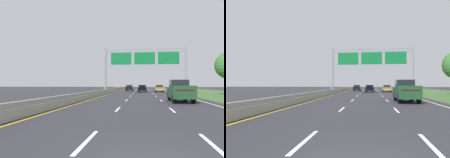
% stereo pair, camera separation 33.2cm
% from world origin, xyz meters
% --- Properties ---
extents(ground_plane, '(220.00, 220.00, 0.00)m').
position_xyz_m(ground_plane, '(0.00, 35.00, 0.00)').
color(ground_plane, '#2B2B30').
extents(lane_striping, '(11.96, 106.00, 0.01)m').
position_xyz_m(lane_striping, '(0.00, 34.54, 0.00)').
color(lane_striping, white).
rests_on(lane_striping, ground).
extents(median_barrier_concrete, '(0.60, 110.00, 0.85)m').
position_xyz_m(median_barrier_concrete, '(-6.60, 35.00, 0.35)').
color(median_barrier_concrete, '#99968E').
rests_on(median_barrier_concrete, ground).
extents(overhead_sign_gantry, '(15.06, 0.42, 8.53)m').
position_xyz_m(overhead_sign_gantry, '(0.30, 37.06, 6.10)').
color(overhead_sign_gantry, gray).
rests_on(overhead_sign_gantry, ground).
extents(pickup_truck_darkgreen, '(2.00, 5.40, 2.20)m').
position_xyz_m(pickup_truck_darkgreen, '(3.57, 17.87, 1.07)').
color(pickup_truck_darkgreen, '#193D23').
rests_on(pickup_truck_darkgreen, ground).
extents(car_navy_centre_lane_sedan, '(1.90, 4.43, 1.57)m').
position_xyz_m(car_navy_centre_lane_sedan, '(-0.10, 45.80, 0.82)').
color(car_navy_centre_lane_sedan, '#161E47').
rests_on(car_navy_centre_lane_sedan, ground).
extents(car_gold_right_lane_sedan, '(1.85, 4.41, 1.57)m').
position_xyz_m(car_gold_right_lane_sedan, '(3.82, 48.75, 0.82)').
color(car_gold_right_lane_sedan, '#A38438').
rests_on(car_gold_right_lane_sedan, ground).
extents(car_black_left_lane_sedan, '(1.84, 4.41, 1.57)m').
position_xyz_m(car_black_left_lane_sedan, '(-3.56, 56.11, 0.82)').
color(car_black_left_lane_sedan, black).
rests_on(car_black_left_lane_sedan, ground).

